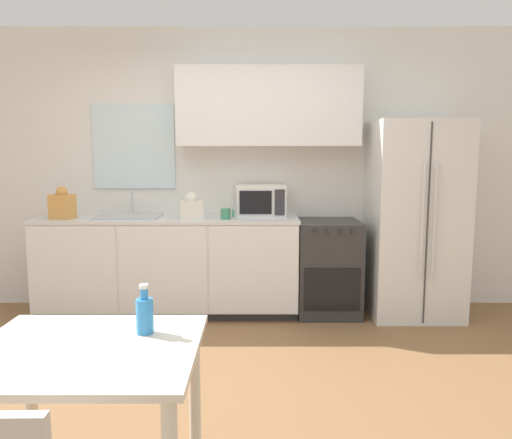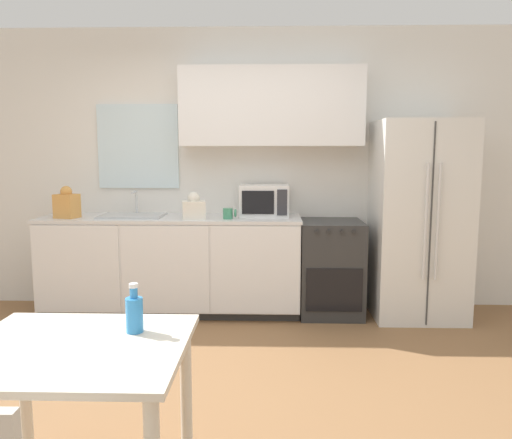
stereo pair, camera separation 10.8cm
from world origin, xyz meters
The scene contains 12 objects.
ground_plane centered at (0.00, 0.00, 0.00)m, with size 12.00×12.00×0.00m, color olive.
wall_back centered at (0.06, 1.92, 1.45)m, with size 12.00×0.38×2.70m.
kitchen_counter centered at (-0.52, 1.61, 0.46)m, with size 2.42×0.63×0.92m.
oven_range centered at (0.98, 1.62, 0.44)m, with size 0.58×0.62×0.88m.
refrigerator centered at (1.78, 1.57, 0.90)m, with size 0.81×0.73×1.80m.
kitchen_sink centered at (-0.88, 1.62, 0.94)m, with size 0.58×0.40×0.23m.
microwave centered at (0.36, 1.70, 1.07)m, with size 0.46×0.39×0.29m.
coffee_mug centered at (0.04, 1.47, 0.97)m, with size 0.12×0.09×0.10m.
grocery_bag_0 centered at (-1.45, 1.51, 1.05)m, with size 0.23×0.21×0.29m.
grocery_bag_1 centered at (-0.28, 1.47, 1.02)m, with size 0.23×0.21×0.24m.
dining_table centered at (-0.38, -1.07, 0.62)m, with size 0.91×0.80×0.74m.
drink_bottle centered at (-0.17, -0.91, 0.83)m, with size 0.08×0.08×0.22m.
Camera 1 is at (0.31, -2.99, 1.52)m, focal length 35.00 mm.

